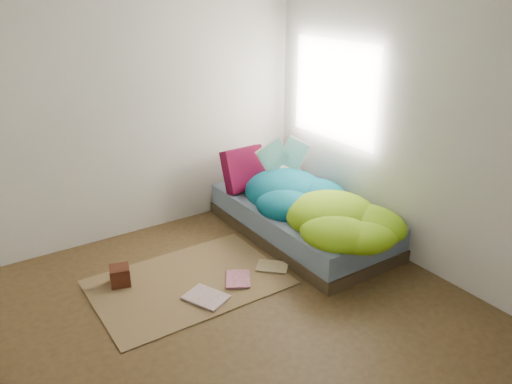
# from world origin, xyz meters

# --- Properties ---
(ground) EXTENTS (3.50, 3.50, 0.00)m
(ground) POSITION_xyz_m (0.00, 0.00, 0.00)
(ground) COLOR #422D19
(ground) RESTS_ON ground
(room_walls) EXTENTS (3.54, 3.54, 2.62)m
(room_walls) POSITION_xyz_m (0.01, 0.01, 1.63)
(room_walls) COLOR beige
(room_walls) RESTS_ON ground
(bed) EXTENTS (1.00, 2.00, 0.34)m
(bed) POSITION_xyz_m (1.22, 0.72, 0.17)
(bed) COLOR #39301F
(bed) RESTS_ON ground
(duvet) EXTENTS (0.96, 1.84, 0.34)m
(duvet) POSITION_xyz_m (1.22, 0.50, 0.51)
(duvet) COLOR #075E6D
(duvet) RESTS_ON bed
(rug) EXTENTS (1.60, 1.10, 0.01)m
(rug) POSITION_xyz_m (-0.15, 0.55, 0.01)
(rug) COLOR brown
(rug) RESTS_ON ground
(pillow_floral) EXTENTS (0.60, 0.38, 0.13)m
(pillow_floral) POSITION_xyz_m (1.40, 1.52, 0.41)
(pillow_floral) COLOR beige
(pillow_floral) RESTS_ON bed
(pillow_magenta) EXTENTS (0.46, 0.16, 0.46)m
(pillow_magenta) POSITION_xyz_m (0.97, 1.40, 0.57)
(pillow_magenta) COLOR #430416
(pillow_magenta) RESTS_ON bed
(open_book) EXTENTS (0.50, 0.21, 0.30)m
(open_book) POSITION_xyz_m (1.31, 1.15, 0.83)
(open_book) COLOR #32802A
(open_book) RESTS_ON duvet
(wooden_box) EXTENTS (0.20, 0.20, 0.16)m
(wooden_box) POSITION_xyz_m (-0.65, 0.85, 0.09)
(wooden_box) COLOR #37170C
(wooden_box) RESTS_ON rug
(floor_book_a) EXTENTS (0.36, 0.41, 0.03)m
(floor_book_a) POSITION_xyz_m (-0.26, 0.19, 0.02)
(floor_book_a) COLOR beige
(floor_book_a) RESTS_ON rug
(floor_book_b) EXTENTS (0.33, 0.35, 0.03)m
(floor_book_b) POSITION_xyz_m (0.13, 0.38, 0.03)
(floor_book_b) COLOR #D17895
(floor_book_b) RESTS_ON rug
(floor_book_c) EXTENTS (0.34, 0.34, 0.02)m
(floor_book_c) POSITION_xyz_m (0.52, 0.26, 0.02)
(floor_book_c) COLOR tan
(floor_book_c) RESTS_ON rug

